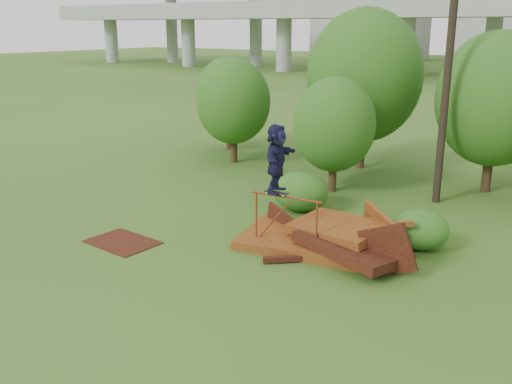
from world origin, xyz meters
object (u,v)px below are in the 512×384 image
Objects in this scene: skater at (277,158)px; utility_pole at (449,57)px; scrap_pile at (327,240)px; flat_plate at (122,242)px.

skater is 8.22m from utility_pole.
utility_pole reaches higher than scrap_pile.
skater is at bearing 27.13° from flat_plate.
flat_plate is 12.78m from utility_pole.
scrap_pile is 2.73× the size of flat_plate.
scrap_pile is 6.19m from flat_plate.
skater reaches higher than flat_plate.
flat_plate is at bearing -124.30° from utility_pole.
utility_pole reaches higher than skater.
utility_pole is at bearing 55.70° from flat_plate.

